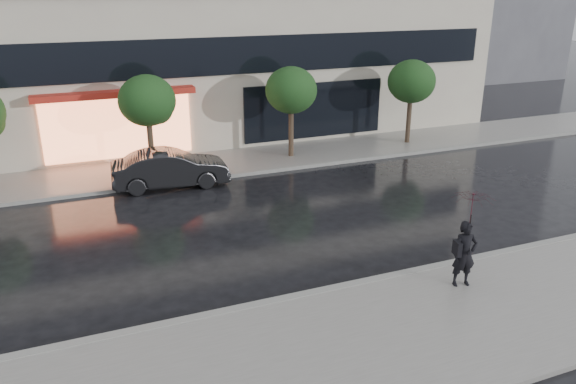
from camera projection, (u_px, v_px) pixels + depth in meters
ground at (330, 271)px, 14.96m from camera, size 120.00×120.00×0.00m
sidewalk_near at (397, 336)px, 12.12m from camera, size 60.00×4.50×0.12m
sidewalk_far at (224, 163)px, 23.84m from camera, size 60.00×3.50×0.12m
curb_near at (348, 286)px, 14.07m from camera, size 60.00×0.25×0.14m
curb_far at (236, 175)px, 22.32m from camera, size 60.00×0.25×0.14m
tree_mid_west at (149, 102)px, 21.62m from camera, size 2.20×2.20×3.99m
tree_mid_east at (292, 92)px, 23.74m from camera, size 2.20×2.20×3.99m
tree_far_east at (412, 83)px, 25.86m from camera, size 2.20×2.20×3.99m
parked_car at (170, 169)px, 21.00m from camera, size 4.40×1.83×1.42m
pedestrian_with_umbrella at (470, 224)px, 13.51m from camera, size 1.21×1.23×2.46m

